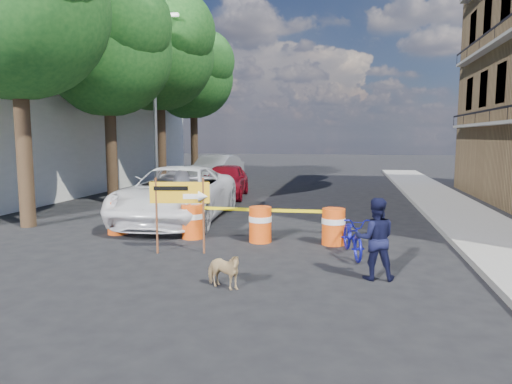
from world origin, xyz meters
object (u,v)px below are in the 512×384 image
at_px(detour_sign, 187,198).
at_px(bicycle, 353,218).
at_px(suv_white, 177,194).
at_px(sedan_red, 226,180).
at_px(barrel_mid_left, 193,221).
at_px(sedan_silver, 216,170).
at_px(dog, 223,271).
at_px(barrel_mid_right, 260,224).
at_px(barrel_far_left, 118,217).
at_px(pedestrian, 375,239).
at_px(barrel_far_right, 333,226).

xyz_separation_m(detour_sign, bicycle, (3.69, 0.54, -0.40)).
height_order(suv_white, sedan_red, suv_white).
xyz_separation_m(detour_sign, sedan_red, (-1.72, 9.58, -0.53)).
relative_size(barrel_mid_left, sedan_silver, 0.18).
relative_size(detour_sign, suv_white, 0.28).
xyz_separation_m(dog, sedan_silver, (-5.16, 17.04, 0.49)).
bearing_deg(barrel_mid_right, dog, -89.40).
height_order(barrel_far_left, pedestrian, pedestrian).
relative_size(barrel_mid_right, barrel_far_right, 1.00).
height_order(detour_sign, sedan_red, detour_sign).
distance_m(barrel_mid_left, barrel_mid_right, 1.82).
relative_size(barrel_far_left, detour_sign, 0.52).
height_order(barrel_mid_left, barrel_mid_right, same).
bearing_deg(barrel_mid_right, barrel_far_left, 177.30).
bearing_deg(sedan_silver, pedestrian, -58.06).
height_order(detour_sign, suv_white, detour_sign).
bearing_deg(barrel_mid_right, barrel_far_right, 2.88).
height_order(dog, suv_white, suv_white).
bearing_deg(detour_sign, dog, -67.78).
bearing_deg(bicycle, barrel_far_left, 158.16).
xyz_separation_m(barrel_far_left, barrel_mid_left, (2.20, -0.12, 0.00)).
height_order(barrel_mid_left, sedan_silver, sedan_silver).
xyz_separation_m(barrel_mid_left, barrel_mid_right, (1.82, -0.07, 0.00)).
bearing_deg(sedan_silver, barrel_far_left, -79.31).
relative_size(barrel_mid_right, detour_sign, 0.52).
height_order(barrel_far_right, detour_sign, detour_sign).
bearing_deg(suv_white, barrel_far_left, -116.24).
bearing_deg(dog, detour_sign, 54.10).
xyz_separation_m(barrel_mid_left, barrel_far_right, (3.64, 0.02, 0.00)).
relative_size(barrel_mid_left, pedestrian, 0.58).
distance_m(barrel_mid_right, pedestrian, 3.70).
xyz_separation_m(bicycle, suv_white, (-5.41, 3.25, -0.01)).
height_order(barrel_far_left, barrel_mid_right, same).
relative_size(barrel_far_left, sedan_red, 0.21).
bearing_deg(barrel_far_right, detour_sign, -154.51).
xyz_separation_m(pedestrian, sedan_silver, (-7.80, 15.94, 0.05)).
bearing_deg(pedestrian, barrel_far_right, -77.08).
distance_m(barrel_mid_right, sedan_red, 8.72).
height_order(barrel_mid_right, sedan_red, sedan_red).
xyz_separation_m(detour_sign, dog, (1.44, -2.19, -0.94)).
xyz_separation_m(barrel_mid_right, suv_white, (-3.13, 2.35, 0.38)).
height_order(barrel_far_left, barrel_mid_left, same).
bearing_deg(dog, sedan_silver, 37.60).
xyz_separation_m(barrel_far_right, pedestrian, (0.85, -2.63, 0.30)).
xyz_separation_m(barrel_mid_right, barrel_far_right, (1.82, 0.09, 0.00)).
distance_m(barrel_far_left, barrel_mid_right, 4.02).
bearing_deg(barrel_far_right, barrel_far_left, 179.04).
relative_size(barrel_far_right, sedan_red, 0.21).
distance_m(barrel_mid_right, bicycle, 2.49).
relative_size(bicycle, sedan_silver, 0.35).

